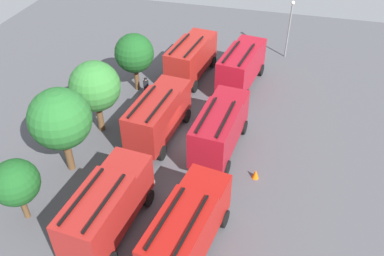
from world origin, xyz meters
name	(u,v)px	position (x,y,z in m)	size (l,w,h in m)	color
ground_plane	(192,143)	(0.00, 0.00, 0.00)	(55.86, 55.86, 0.00)	#4C4C51
fire_truck_0	(187,227)	(-9.53, -2.23, 2.15)	(7.50, 3.68, 3.88)	#A51410
fire_truck_1	(220,127)	(-0.35, -2.16, 2.15)	(7.40, 3.31, 3.88)	maroon
fire_truck_2	(242,65)	(9.14, -2.20, 2.15)	(7.49, 3.64, 3.88)	#A71221
fire_truck_3	(108,206)	(-9.20, 2.57, 2.15)	(7.40, 3.32, 3.88)	maroon
fire_truck_4	(158,114)	(0.05, 2.60, 2.15)	(7.42, 3.38, 3.88)	maroon
fire_truck_5	(191,57)	(9.49, 2.53, 2.15)	(7.46, 3.52, 3.88)	#A5211B
firefighter_0	(146,86)	(5.36, 5.57, 1.00)	(0.43, 0.48, 1.77)	black
firefighter_1	(199,49)	(13.69, 2.80, 0.90)	(0.36, 0.47, 1.63)	black
tree_0	(16,183)	(-9.56, 8.06, 2.94)	(2.82, 2.82, 4.37)	brown
tree_1	(60,119)	(-4.87, 7.52, 4.28)	(4.11, 4.11, 6.37)	brown
tree_2	(95,87)	(-0.20, 7.34, 3.97)	(3.81, 3.81, 5.91)	brown
tree_3	(134,53)	(6.26, 6.78, 3.56)	(3.41, 3.41, 5.28)	brown
traffic_cone_2	(255,174)	(-2.58, -5.16, 0.34)	(0.48, 0.48, 0.69)	#F2600C
lamppost	(290,25)	(16.03, -5.77, 3.48)	(0.36, 0.36, 5.87)	slate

